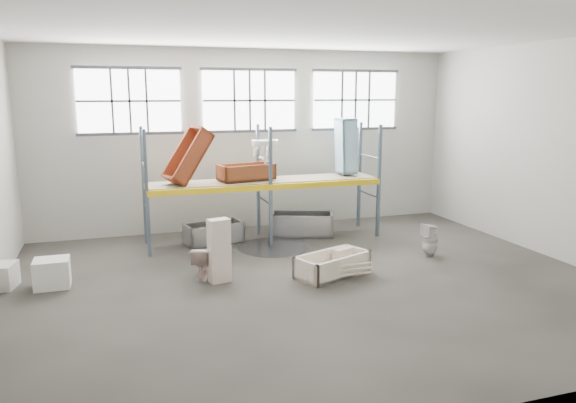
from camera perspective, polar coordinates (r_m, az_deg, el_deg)
name	(u,v)px	position (r m, az deg, el deg)	size (l,w,h in m)	color
floor	(311,284)	(11.36, 2.37, -8.61)	(12.00, 10.00, 0.10)	#4E4A43
ceiling	(313,25)	(10.76, 2.60, 17.87)	(12.00, 10.00, 0.10)	silver
wall_back	(249,140)	(15.57, -4.08, 6.41)	(12.00, 0.10, 5.00)	#A5A499
wall_front	(472,214)	(6.35, 18.63, -1.24)	(12.00, 0.10, 5.00)	#A5A49A
wall_right	(558,151)	(14.07, 26.32, 4.76)	(0.10, 10.00, 5.00)	#B9B8AB
window_left	(129,101)	(14.96, -16.19, 10.02)	(2.60, 0.04, 1.60)	white
window_mid	(250,101)	(15.41, -4.03, 10.45)	(2.60, 0.04, 1.60)	white
window_right	(355,100)	(16.49, 7.00, 10.45)	(2.60, 0.04, 1.60)	white
rack_upright_la	(147,194)	(13.14, -14.49, 0.77)	(0.08, 0.08, 3.00)	slate
rack_upright_lb	(144,186)	(14.32, -14.81, 1.60)	(0.08, 0.08, 3.00)	slate
rack_upright_ma	(271,187)	(13.64, -1.82, 1.50)	(0.08, 0.08, 3.00)	slate
rack_upright_mb	(258,180)	(14.78, -3.13, 2.25)	(0.08, 0.08, 3.00)	slate
rack_upright_ra	(379,181)	(14.75, 9.44, 2.10)	(0.08, 0.08, 3.00)	slate
rack_upright_rb	(359,175)	(15.81, 7.45, 2.76)	(0.08, 0.08, 3.00)	slate
rack_beam_front	(271,187)	(13.64, -1.82, 1.50)	(6.00, 0.10, 0.14)	yellow
rack_beam_back	(258,180)	(14.78, -3.13, 2.25)	(6.00, 0.10, 0.14)	yellow
shelf_deck	(264,180)	(14.20, -2.50, 2.21)	(5.90, 1.10, 0.03)	gray
wet_patch	(273,247)	(13.79, -1.55, -4.78)	(1.80, 1.80, 0.00)	black
bathtub_beige	(332,265)	(11.70, 4.65, -6.58)	(1.60, 0.75, 0.47)	beige
cistern_spare	(342,258)	(12.04, 5.70, -5.85)	(0.44, 0.21, 0.42)	beige
sink_in_tub	(325,263)	(12.08, 3.92, -6.36)	(0.42, 0.42, 0.14)	beige
toilet_beige	(202,262)	(11.64, -8.97, -6.27)	(0.37, 0.65, 0.67)	beige
cistern_tall	(219,251)	(11.25, -7.17, -5.10)	(0.42, 0.28, 1.32)	beige
toilet_white	(430,240)	(13.39, 14.60, -3.89)	(0.36, 0.36, 0.79)	silver
steel_tub_left	(214,233)	(14.22, -7.73, -3.27)	(1.45, 0.68, 0.53)	#AFB3B7
steel_tub_right	(302,224)	(14.87, 1.47, -2.37)	(1.67, 0.78, 0.61)	#A5A6AC
rust_tub_flat	(246,172)	(14.07, -4.38, 3.10)	(1.41, 0.66, 0.40)	brown
rust_tub_tilted	(188,156)	(13.66, -10.40, 4.71)	(1.47, 0.69, 0.41)	maroon
sink_on_shelf	(265,162)	(13.78, -2.38, 4.10)	(0.69, 0.53, 0.61)	white
blue_tub_upright	(346,146)	(15.02, 6.05, 5.79)	(1.48, 0.70, 0.42)	#85B2C9
bucket	(312,272)	(11.48, 2.56, -7.32)	(0.27, 0.27, 0.31)	silver
carton_near	(52,273)	(11.93, -23.36, -6.86)	(0.67, 0.57, 0.57)	silver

